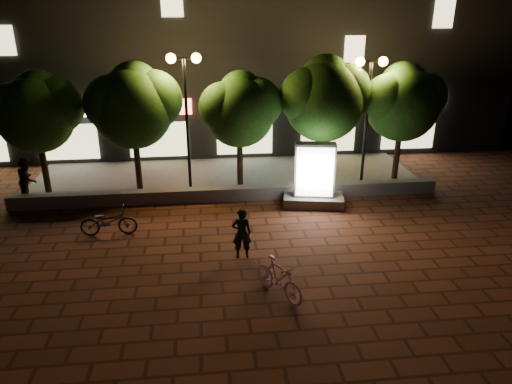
{
  "coord_description": "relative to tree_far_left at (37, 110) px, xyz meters",
  "views": [
    {
      "loc": [
        -0.84,
        -12.46,
        6.82
      ],
      "look_at": [
        0.71,
        1.5,
        1.26
      ],
      "focal_mm": 33.02,
      "sensor_mm": 36.0,
      "label": 1
    }
  ],
  "objects": [
    {
      "name": "tree_far_right",
      "position": [
        14.0,
        0.0,
        0.08
      ],
      "size": [
        3.48,
        2.9,
        4.76
      ],
      "color": "black",
      "rests_on": "sidewalk"
    },
    {
      "name": "retaining_wall",
      "position": [
        6.95,
        -1.46,
        -3.04
      ],
      "size": [
        16.0,
        0.45,
        0.5
      ],
      "primitive_type": "cube",
      "color": "slate",
      "rests_on": "ground"
    },
    {
      "name": "street_lamp_right",
      "position": [
        12.45,
        -0.26,
        0.6
      ],
      "size": [
        1.26,
        0.36,
        4.98
      ],
      "color": "black",
      "rests_on": "sidewalk"
    },
    {
      "name": "street_lamp_left",
      "position": [
        5.45,
        -0.26,
        0.74
      ],
      "size": [
        1.26,
        0.36,
        5.18
      ],
      "color": "black",
      "rests_on": "sidewalk"
    },
    {
      "name": "sidewalk",
      "position": [
        6.95,
        1.04,
        -3.25
      ],
      "size": [
        16.0,
        5.0,
        0.08
      ],
      "primitive_type": "cube",
      "color": "slate",
      "rests_on": "ground"
    },
    {
      "name": "tree_left",
      "position": [
        3.5,
        0.0,
        0.15
      ],
      "size": [
        3.6,
        3.0,
        4.89
      ],
      "color": "black",
      "rests_on": "sidewalk"
    },
    {
      "name": "tree_far_left",
      "position": [
        0.0,
        0.0,
        0.0
      ],
      "size": [
        3.36,
        2.8,
        4.63
      ],
      "color": "black",
      "rests_on": "sidewalk"
    },
    {
      "name": "scooter_parked",
      "position": [
        2.95,
        -3.96,
        -2.83
      ],
      "size": [
        1.78,
        0.63,
        0.93
      ],
      "primitive_type": "imported",
      "rotation": [
        0.0,
        0.0,
        1.58
      ],
      "color": "black",
      "rests_on": "ground"
    },
    {
      "name": "building_block",
      "position": [
        6.94,
        7.53,
        1.7
      ],
      "size": [
        28.0,
        8.12,
        11.3
      ],
      "color": "black",
      "rests_on": "ground"
    },
    {
      "name": "pedestrian",
      "position": [
        -0.41,
        -0.96,
        -2.37
      ],
      "size": [
        0.75,
        0.9,
        1.69
      ],
      "primitive_type": "imported",
      "rotation": [
        0.0,
        0.0,
        1.71
      ],
      "color": "black",
      "rests_on": "sidewalk"
    },
    {
      "name": "tree_mid",
      "position": [
        7.5,
        -0.0,
        -0.08
      ],
      "size": [
        3.24,
        2.7,
        4.5
      ],
      "color": "black",
      "rests_on": "sidewalk"
    },
    {
      "name": "rider",
      "position": [
        7.03,
        -5.88,
        -2.52
      ],
      "size": [
        0.57,
        0.38,
        1.55
      ],
      "primitive_type": "imported",
      "rotation": [
        0.0,
        0.0,
        3.13
      ],
      "color": "black",
      "rests_on": "ground"
    },
    {
      "name": "tree_right",
      "position": [
        10.8,
        0.0,
        0.27
      ],
      "size": [
        3.72,
        3.1,
        5.07
      ],
      "color": "black",
      "rests_on": "sidewalk"
    },
    {
      "name": "scooter_pink",
      "position": [
        7.79,
        -7.95,
        -2.78
      ],
      "size": [
        1.32,
        1.69,
        1.02
      ],
      "primitive_type": "imported",
      "rotation": [
        0.0,
        0.0,
        0.57
      ],
      "color": "#BC789E",
      "rests_on": "ground"
    },
    {
      "name": "ground",
      "position": [
        6.95,
        -5.46,
        -3.29
      ],
      "size": [
        80.0,
        80.0,
        0.0
      ],
      "primitive_type": "plane",
      "color": "#512719",
      "rests_on": "ground"
    },
    {
      "name": "ad_kiosk",
      "position": [
        9.96,
        -2.29,
        -2.34
      ],
      "size": [
        2.33,
        1.46,
        2.35
      ],
      "color": "slate",
      "rests_on": "ground"
    }
  ]
}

